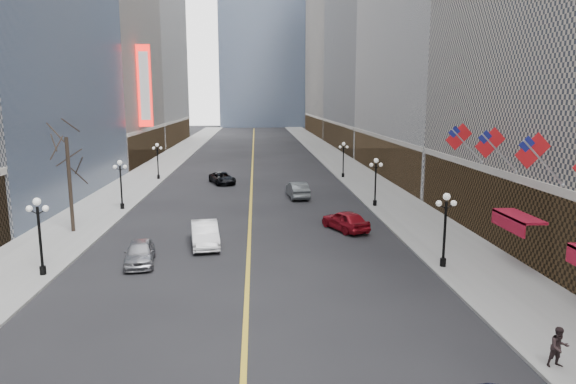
{
  "coord_description": "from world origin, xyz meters",
  "views": [
    {
      "loc": [
        0.55,
        0.88,
        10.16
      ],
      "look_at": [
        1.78,
        20.42,
        6.59
      ],
      "focal_mm": 32.0,
      "sensor_mm": 36.0,
      "label": 1
    }
  ],
  "objects": [
    {
      "name": "streetlamp_west_3",
      "position": [
        -11.8,
        66.0,
        2.9
      ],
      "size": [
        1.26,
        0.44,
        4.52
      ],
      "color": "black",
      "rests_on": "sidewalk_west"
    },
    {
      "name": "car_nb_mid",
      "position": [
        -3.07,
        35.85,
        0.85
      ],
      "size": [
        2.53,
        5.35,
        1.69
      ],
      "primitive_type": "imported",
      "rotation": [
        0.0,
        0.0,
        0.15
      ],
      "color": "white",
      "rests_on": "ground"
    },
    {
      "name": "car_nb_near",
      "position": [
        -6.72,
        32.06,
        0.75
      ],
      "size": [
        2.38,
        4.58,
        1.49
      ],
      "primitive_type": "imported",
      "rotation": [
        0.0,
        0.0,
        0.15
      ],
      "color": "gray",
      "rests_on": "ground"
    },
    {
      "name": "car_sb_mid",
      "position": [
        7.47,
        39.48,
        0.8
      ],
      "size": [
        3.64,
        5.07,
        1.6
      ],
      "primitive_type": "imported",
      "rotation": [
        0.0,
        0.0,
        3.56
      ],
      "color": "maroon",
      "rests_on": "ground"
    },
    {
      "name": "streetlamp_east_3",
      "position": [
        11.8,
        66.0,
        2.9
      ],
      "size": [
        1.26,
        0.44,
        4.52
      ],
      "color": "black",
      "rests_on": "sidewalk_east"
    },
    {
      "name": "awning_c",
      "position": [
        16.11,
        30.0,
        3.08
      ],
      "size": [
        1.4,
        4.0,
        0.93
      ],
      "color": "maroon",
      "rests_on": "ground"
    },
    {
      "name": "streetlamp_east_2",
      "position": [
        11.8,
        48.0,
        2.9
      ],
      "size": [
        1.26,
        0.44,
        4.52
      ],
      "color": "black",
      "rests_on": "sidewalk_east"
    },
    {
      "name": "car_nb_far",
      "position": [
        -3.52,
        62.55,
        0.69
      ],
      "size": [
        3.85,
        5.48,
        1.39
      ],
      "primitive_type": "imported",
      "rotation": [
        0.0,
        0.0,
        0.34
      ],
      "color": "black",
      "rests_on": "ground"
    },
    {
      "name": "theatre_marquee",
      "position": [
        -15.88,
        80.0,
        12.0
      ],
      "size": [
        2.0,
        0.55,
        12.0
      ],
      "color": "red",
      "rests_on": "ground"
    },
    {
      "name": "lane_line",
      "position": [
        0.0,
        80.0,
        0.01
      ],
      "size": [
        0.25,
        200.0,
        0.02
      ],
      "primitive_type": "cube",
      "color": "gold",
      "rests_on": "ground"
    },
    {
      "name": "streetlamp_east_1",
      "position": [
        11.8,
        30.0,
        2.9
      ],
      "size": [
        1.26,
        0.44,
        4.52
      ],
      "color": "black",
      "rests_on": "sidewalk_east"
    },
    {
      "name": "bldg_west_c",
      "position": [
        -29.88,
        87.0,
        25.19
      ],
      "size": [
        26.6,
        30.6,
        50.8
      ],
      "color": "#A49888",
      "rests_on": "ground"
    },
    {
      "name": "sidewalk_west",
      "position": [
        -14.0,
        70.0,
        0.07
      ],
      "size": [
        6.0,
        230.0,
        0.15
      ],
      "primitive_type": "cube",
      "color": "gray",
      "rests_on": "ground"
    },
    {
      "name": "ped_east_walk",
      "position": [
        11.87,
        18.13,
        0.94
      ],
      "size": [
        0.79,
        0.46,
        1.59
      ],
      "primitive_type": "imported",
      "rotation": [
        0.0,
        0.0,
        0.05
      ],
      "color": "black",
      "rests_on": "sidewalk_east"
    },
    {
      "name": "streetlamp_west_1",
      "position": [
        -11.8,
        30.0,
        2.9
      ],
      "size": [
        1.26,
        0.44,
        4.52
      ],
      "color": "black",
      "rests_on": "sidewalk_west"
    },
    {
      "name": "streetlamp_west_2",
      "position": [
        -11.8,
        48.0,
        2.9
      ],
      "size": [
        1.26,
        0.44,
        4.52
      ],
      "color": "black",
      "rests_on": "sidewalk_west"
    },
    {
      "name": "car_sb_far",
      "position": [
        4.83,
        53.03,
        0.83
      ],
      "size": [
        2.26,
        5.21,
        1.67
      ],
      "primitive_type": "imported",
      "rotation": [
        0.0,
        0.0,
        3.24
      ],
      "color": "#4F5457",
      "rests_on": "ground"
    },
    {
      "name": "flag_5",
      "position": [
        15.31,
        37.0,
        7.29
      ],
      "size": [
        2.87,
        0.12,
        2.87
      ],
      "color": "#B2B2B7",
      "rests_on": "ground"
    },
    {
      "name": "tree_west_far",
      "position": [
        -13.5,
        40.0,
        6.24
      ],
      "size": [
        3.6,
        3.6,
        7.92
      ],
      "color": "#2D231C",
      "rests_on": "sidewalk_west"
    },
    {
      "name": "sidewalk_east",
      "position": [
        14.0,
        70.0,
        0.07
      ],
      "size": [
        6.0,
        230.0,
        0.15
      ],
      "primitive_type": "cube",
      "color": "gray",
      "rests_on": "ground"
    },
    {
      "name": "flag_3",
      "position": [
        15.31,
        27.0,
        7.29
      ],
      "size": [
        2.87,
        0.12,
        2.87
      ],
      "color": "#B2B2B7",
      "rests_on": "ground"
    },
    {
      "name": "bldg_east_d",
      "position": [
        29.9,
        149.0,
        31.17
      ],
      "size": [
        26.6,
        46.6,
        62.8
      ],
      "color": "#A49888",
      "rests_on": "ground"
    },
    {
      "name": "flag_4",
      "position": [
        15.31,
        32.0,
        7.29
      ],
      "size": [
        2.87,
        0.12,
        2.87
      ],
      "color": "#B2B2B7",
      "rests_on": "ground"
    },
    {
      "name": "bldg_east_c",
      "position": [
        29.88,
        106.0,
        24.18
      ],
      "size": [
        26.6,
        40.6,
        48.8
      ],
      "color": "gray",
      "rests_on": "ground"
    }
  ]
}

